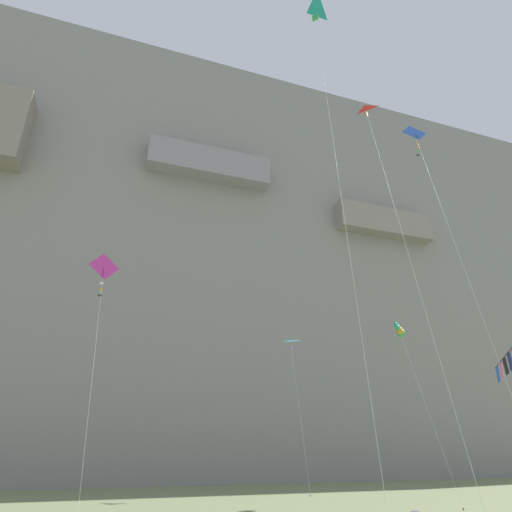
% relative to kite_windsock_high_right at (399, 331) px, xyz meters
% --- Properties ---
extents(cliff_face, '(180.00, 34.96, 60.01)m').
position_rel_kite_windsock_high_right_xyz_m(cliff_face, '(-13.27, 35.43, 17.40)').
color(cliff_face, gray).
rests_on(cliff_face, ground).
extents(kite_windsock_high_right, '(3.69, 6.88, 13.14)m').
position_rel_kite_windsock_high_right_xyz_m(kite_windsock_high_right, '(0.00, 0.00, 0.00)').
color(kite_windsock_high_right, green).
rests_on(kite_windsock_high_right, ground).
extents(kite_diamond_high_center, '(2.14, 4.92, 16.41)m').
position_rel_kite_windsock_high_right_xyz_m(kite_diamond_high_center, '(-24.24, 0.11, 2.35)').
color(kite_diamond_high_center, '#CC3399').
rests_on(kite_diamond_high_center, ground).
extents(kite_delta_low_left, '(2.32, 6.40, 30.43)m').
position_rel_kite_windsock_high_right_xyz_m(kite_delta_low_left, '(-13.33, -12.19, 17.05)').
color(kite_delta_low_left, teal).
rests_on(kite_delta_low_left, ground).
extents(kite_delta_near_cliff, '(1.33, 5.00, 21.12)m').
position_rel_kite_windsock_high_right_xyz_m(kite_delta_near_cliff, '(-11.26, -14.59, 6.61)').
color(kite_delta_near_cliff, red).
rests_on(kite_delta_near_cliff, ground).
extents(kite_diamond_far_left, '(1.90, 4.83, 21.56)m').
position_rel_kite_windsock_high_right_xyz_m(kite_diamond_far_left, '(-7.56, -14.01, 6.53)').
color(kite_diamond_far_left, blue).
rests_on(kite_diamond_far_left, ground).
extents(kite_delta_upper_mid, '(1.72, 2.44, 12.48)m').
position_rel_kite_windsock_high_right_xyz_m(kite_delta_upper_mid, '(-6.84, 7.36, -0.59)').
color(kite_delta_upper_mid, '#38B2D1').
rests_on(kite_delta_upper_mid, ground).
extents(kite_banner_upper_left, '(4.55, 7.42, 6.73)m').
position_rel_kite_windsock_high_right_xyz_m(kite_banner_upper_left, '(-8.77, -17.67, -6.33)').
color(kite_banner_upper_left, black).
rests_on(kite_banner_upper_left, ground).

